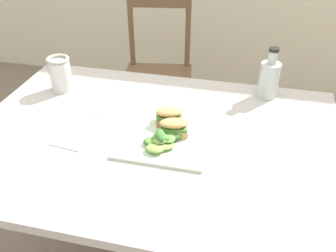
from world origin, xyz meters
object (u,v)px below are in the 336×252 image
object	(u,v)px
dining_table	(155,167)
chair_wooden_far	(158,75)
sandwich_half_front	(174,127)
mason_jar_iced_tea	(61,75)
fork_on_napkin	(87,124)
bottle_cold_brew	(269,81)
plate_lunch	(165,137)
sandwich_half_back	(169,116)

from	to	relation	value
dining_table	chair_wooden_far	world-z (taller)	chair_wooden_far
sandwich_half_front	mason_jar_iced_tea	xyz separation A→B (m)	(-0.48, 0.21, 0.02)
fork_on_napkin	bottle_cold_brew	xyz separation A→B (m)	(0.57, 0.33, 0.06)
chair_wooden_far	mason_jar_iced_tea	world-z (taller)	mason_jar_iced_tea
plate_lunch	mason_jar_iced_tea	distance (m)	0.51
sandwich_half_front	sandwich_half_back	xyz separation A→B (m)	(-0.03, 0.06, 0.00)
sandwich_half_front	mason_jar_iced_tea	bearing A→B (deg)	156.83
sandwich_half_front	mason_jar_iced_tea	world-z (taller)	mason_jar_iced_tea
mason_jar_iced_tea	bottle_cold_brew	bearing A→B (deg)	9.18
chair_wooden_far	plate_lunch	bearing A→B (deg)	-74.05
dining_table	fork_on_napkin	xyz separation A→B (m)	(-0.23, 0.00, 0.14)
sandwich_half_back	plate_lunch	bearing A→B (deg)	-87.32
plate_lunch	sandwich_half_front	bearing A→B (deg)	27.12
dining_table	plate_lunch	world-z (taller)	plate_lunch
chair_wooden_far	sandwich_half_back	distance (m)	1.01
dining_table	fork_on_napkin	distance (m)	0.27
bottle_cold_brew	mason_jar_iced_tea	world-z (taller)	bottle_cold_brew
sandwich_half_back	mason_jar_iced_tea	world-z (taller)	mason_jar_iced_tea
sandwich_half_back	mason_jar_iced_tea	xyz separation A→B (m)	(-0.46, 0.15, 0.02)
sandwich_half_back	bottle_cold_brew	xyz separation A→B (m)	(0.31, 0.27, 0.03)
plate_lunch	mason_jar_iced_tea	xyz separation A→B (m)	(-0.46, 0.22, 0.05)
plate_lunch	sandwich_half_front	size ratio (longest dim) A/B	2.82
sandwich_half_back	mason_jar_iced_tea	size ratio (longest dim) A/B	0.74
fork_on_napkin	bottle_cold_brew	distance (m)	0.67
chair_wooden_far	fork_on_napkin	bearing A→B (deg)	-89.14
dining_table	sandwich_half_back	size ratio (longest dim) A/B	12.24
sandwich_half_front	fork_on_napkin	distance (m)	0.29
sandwich_half_back	dining_table	bearing A→B (deg)	-119.92
mason_jar_iced_tea	sandwich_half_back	bearing A→B (deg)	-17.93
plate_lunch	mason_jar_iced_tea	world-z (taller)	mason_jar_iced_tea
plate_lunch	sandwich_half_back	size ratio (longest dim) A/B	2.82
sandwich_half_front	fork_on_napkin	size ratio (longest dim) A/B	0.53
chair_wooden_far	sandwich_half_back	world-z (taller)	chair_wooden_far
plate_lunch	bottle_cold_brew	size ratio (longest dim) A/B	1.43
dining_table	bottle_cold_brew	bearing A→B (deg)	43.98
dining_table	bottle_cold_brew	size ratio (longest dim) A/B	6.22
chair_wooden_far	fork_on_napkin	world-z (taller)	chair_wooden_far
dining_table	plate_lunch	distance (m)	0.14
chair_wooden_far	bottle_cold_brew	size ratio (longest dim) A/B	4.55
chair_wooden_far	bottle_cold_brew	world-z (taller)	bottle_cold_brew
sandwich_half_front	dining_table	bearing A→B (deg)	-176.87
dining_table	sandwich_half_back	xyz separation A→B (m)	(0.04, 0.06, 0.17)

